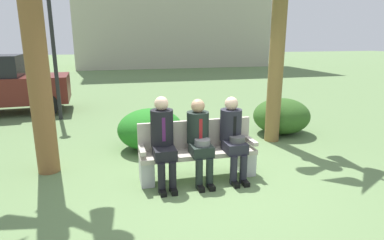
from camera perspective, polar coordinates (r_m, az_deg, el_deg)
The scene contains 8 objects.
ground_plane at distance 5.13m, azimuth 2.80°, elevation -10.72°, with size 80.00×80.00×0.00m, color #5C7849.
park_bench at distance 5.15m, azimuth 0.95°, elevation -5.58°, with size 1.83×0.44×0.90m.
seated_man_left at distance 4.82m, azimuth -5.12°, elevation -2.96°, with size 0.34×0.72×1.34m.
seated_man_middle at distance 4.93m, azimuth 1.33°, elevation -2.93°, with size 0.34×0.72×1.27m.
seated_man_right at distance 5.10m, azimuth 7.21°, elevation -2.41°, with size 0.34×0.72×1.28m.
shrub_near_bench at distance 6.48m, azimuth -7.32°, elevation -1.59°, with size 1.30×1.19×0.81m, color #216F1E.
shrub_mid_lawn at distance 7.75m, azimuth 15.49°, elevation 0.69°, with size 1.31×1.20×0.82m, color #2E571F.
street_lamp at distance 9.27m, azimuth -23.38°, elevation 13.22°, with size 0.24×0.24×3.53m.
Camera 1 is at (-1.38, -4.44, 2.18)m, focal length 30.27 mm.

